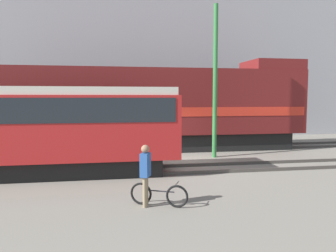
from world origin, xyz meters
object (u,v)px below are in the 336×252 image
(bicycle, at_px, (159,195))
(streetcar, at_px, (31,126))
(person, at_px, (145,169))
(utility_pole_left, at_px, (215,82))
(freight_locomotive, at_px, (152,108))

(bicycle, bearing_deg, streetcar, 135.47)
(person, relative_size, utility_pole_left, 0.23)
(freight_locomotive, distance_m, person, 10.01)
(streetcar, bearing_deg, utility_pole_left, 18.66)
(utility_pole_left, bearing_deg, streetcar, -161.34)
(person, height_order, utility_pole_left, utility_pole_left)
(streetcar, distance_m, bicycle, 6.32)
(streetcar, distance_m, utility_pole_left, 8.89)
(bicycle, xyz_separation_m, person, (-0.37, 0.02, 0.74))
(bicycle, height_order, utility_pole_left, utility_pole_left)
(freight_locomotive, xyz_separation_m, bicycle, (-0.99, -9.84, -2.13))
(bicycle, bearing_deg, freight_locomotive, 84.23)
(streetcar, bearing_deg, freight_locomotive, 46.14)
(streetcar, xyz_separation_m, person, (3.98, -4.26, -0.90))
(bicycle, relative_size, person, 0.90)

